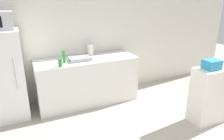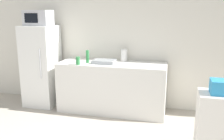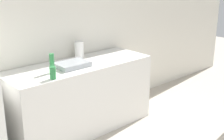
# 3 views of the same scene
# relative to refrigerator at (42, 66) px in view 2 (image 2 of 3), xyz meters

# --- Properties ---
(wall_back) EXTENTS (8.00, 0.06, 2.60)m
(wall_back) POSITION_rel_refrigerator_xyz_m (1.37, 0.39, 0.51)
(wall_back) COLOR silver
(wall_back) RESTS_ON ground_plane
(refrigerator) EXTENTS (0.60, 0.64, 1.57)m
(refrigerator) POSITION_rel_refrigerator_xyz_m (0.00, 0.00, 0.00)
(refrigerator) COLOR white
(refrigerator) RESTS_ON ground_plane
(microwave) EXTENTS (0.49, 0.34, 0.29)m
(microwave) POSITION_rel_refrigerator_xyz_m (-0.00, -0.00, 0.93)
(microwave) COLOR #BCBCC1
(microwave) RESTS_ON refrigerator
(counter) EXTENTS (1.97, 0.70, 0.92)m
(counter) POSITION_rel_refrigerator_xyz_m (1.45, -0.00, -0.33)
(counter) COLOR silver
(counter) RESTS_ON ground_plane
(sink_basin) EXTENTS (0.40, 0.30, 0.06)m
(sink_basin) POSITION_rel_refrigerator_xyz_m (1.31, -0.05, 0.16)
(sink_basin) COLOR #9EA3A8
(sink_basin) RESTS_ON counter
(bottle_tall) EXTENTS (0.06, 0.06, 0.23)m
(bottle_tall) POSITION_rel_refrigerator_xyz_m (1.00, -0.09, 0.25)
(bottle_tall) COLOR #2D7F42
(bottle_tall) RESTS_ON counter
(bottle_short) EXTENTS (0.07, 0.07, 0.14)m
(bottle_short) POSITION_rel_refrigerator_xyz_m (0.89, -0.29, 0.20)
(bottle_short) COLOR #2D7F42
(bottle_short) RESTS_ON counter
(basket) EXTENTS (0.25, 0.21, 0.15)m
(basket) POSITION_rel_refrigerator_xyz_m (3.06, -1.56, 0.27)
(basket) COLOR #2D8EC6
(basket) RESTS_ON shelf_cabinet
(paper_towel_roll) EXTENTS (0.12, 0.12, 0.23)m
(paper_towel_roll) POSITION_rel_refrigerator_xyz_m (1.62, 0.23, 0.25)
(paper_towel_roll) COLOR white
(paper_towel_roll) RESTS_ON counter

